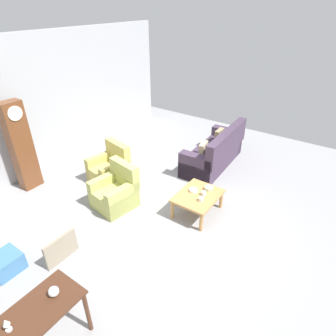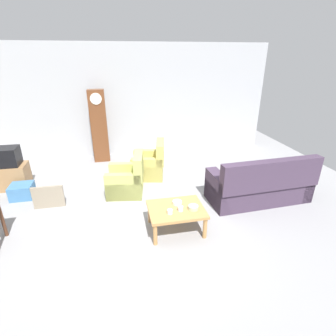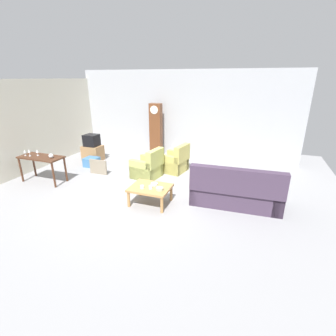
# 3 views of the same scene
# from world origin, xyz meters

# --- Properties ---
(ground_plane) EXTENTS (10.40, 10.40, 0.00)m
(ground_plane) POSITION_xyz_m (0.00, 0.00, 0.00)
(ground_plane) COLOR gray
(garage_door_wall) EXTENTS (8.40, 0.16, 3.20)m
(garage_door_wall) POSITION_xyz_m (0.00, 3.60, 1.60)
(garage_door_wall) COLOR #ADAFB5
(garage_door_wall) RESTS_ON ground_plane
(couch_floral) EXTENTS (2.14, 0.97, 1.04)m
(couch_floral) POSITION_xyz_m (2.37, 0.03, 0.35)
(couch_floral) COLOR #423347
(couch_floral) RESTS_ON ground_plane
(armchair_olive_near) EXTENTS (0.90, 0.88, 0.92)m
(armchair_olive_near) POSITION_xyz_m (-0.33, 0.96, 0.31)
(armchair_olive_near) COLOR tan
(armchair_olive_near) RESTS_ON ground_plane
(armchair_olive_far) EXTENTS (0.93, 0.90, 0.92)m
(armchair_olive_far) POSITION_xyz_m (0.28, 1.73, 0.31)
(armchair_olive_far) COLOR tan
(armchair_olive_far) RESTS_ON ground_plane
(coffee_table_wood) EXTENTS (0.96, 0.76, 0.44)m
(coffee_table_wood) POSITION_xyz_m (0.42, -0.57, 0.38)
(coffee_table_wood) COLOR #B27F47
(coffee_table_wood) RESTS_ON ground_plane
(console_table_dark) EXTENTS (1.30, 0.56, 0.78)m
(console_table_dark) POSITION_xyz_m (-3.09, -0.38, 0.66)
(console_table_dark) COLOR #472819
(console_table_dark) RESTS_ON ground_plane
(grandfather_clock) EXTENTS (0.44, 0.30, 2.02)m
(grandfather_clock) POSITION_xyz_m (-0.94, 3.10, 1.02)
(grandfather_clock) COLOR brown
(grandfather_clock) RESTS_ON ground_plane
(framed_picture_leaning) EXTENTS (0.60, 0.05, 0.47)m
(framed_picture_leaning) POSITION_xyz_m (-1.93, 0.67, 0.24)
(framed_picture_leaning) COLOR gray
(framed_picture_leaning) RESTS_ON ground_plane
(storage_box_blue) EXTENTS (0.46, 0.42, 0.31)m
(storage_box_blue) POSITION_xyz_m (-2.59, 1.22, 0.15)
(storage_box_blue) COLOR teal
(storage_box_blue) RESTS_ON ground_plane
(glass_dome_cloche) EXTENTS (0.13, 0.13, 0.13)m
(glass_dome_cloche) POSITION_xyz_m (-2.71, -0.38, 0.84)
(glass_dome_cloche) COLOR silver
(glass_dome_cloche) RESTS_ON console_table_dark
(cup_white_porcelain) EXTENTS (0.09, 0.09, 0.08)m
(cup_white_porcelain) POSITION_xyz_m (0.27, -0.72, 0.48)
(cup_white_porcelain) COLOR white
(cup_white_porcelain) RESTS_ON coffee_table_wood
(cup_blue_rimmed) EXTENTS (0.09, 0.09, 0.08)m
(cup_blue_rimmed) POSITION_xyz_m (0.47, -0.66, 0.48)
(cup_blue_rimmed) COLOR silver
(cup_blue_rimmed) RESTS_ON coffee_table_wood
(bowl_white_stacked) EXTENTS (0.17, 0.17, 0.05)m
(bowl_white_stacked) POSITION_xyz_m (0.47, -0.44, 0.47)
(bowl_white_stacked) COLOR white
(bowl_white_stacked) RESTS_ON coffee_table_wood
(bowl_shallow_green) EXTENTS (0.18, 0.18, 0.07)m
(bowl_shallow_green) POSITION_xyz_m (0.70, -0.66, 0.47)
(bowl_shallow_green) COLOR #B2C69E
(bowl_shallow_green) RESTS_ON coffee_table_wood
(wine_glass_short) EXTENTS (0.07, 0.07, 0.18)m
(wine_glass_short) POSITION_xyz_m (-3.24, -0.34, 0.89)
(wine_glass_short) COLOR silver
(wine_glass_short) RESTS_ON console_table_dark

